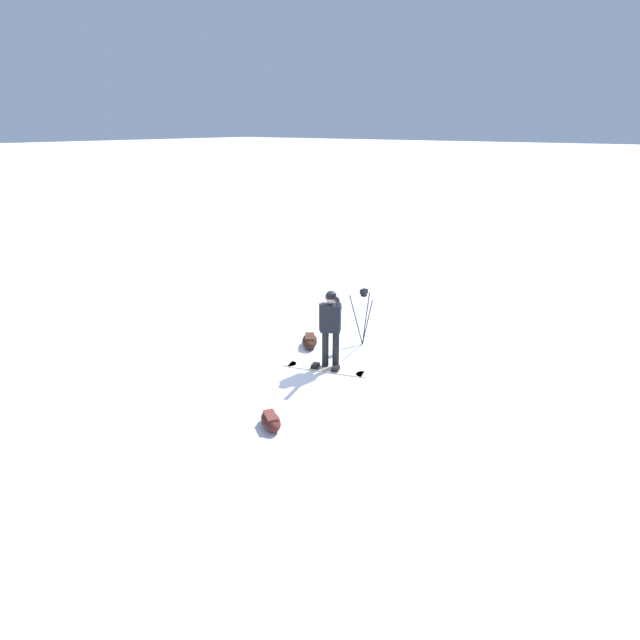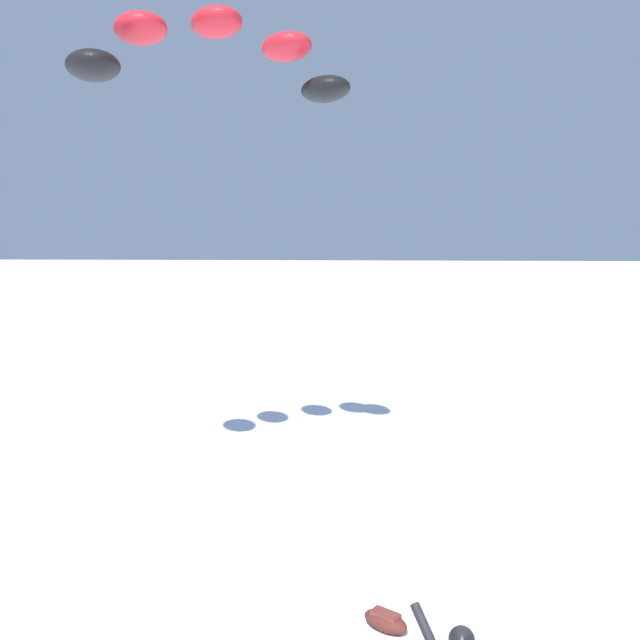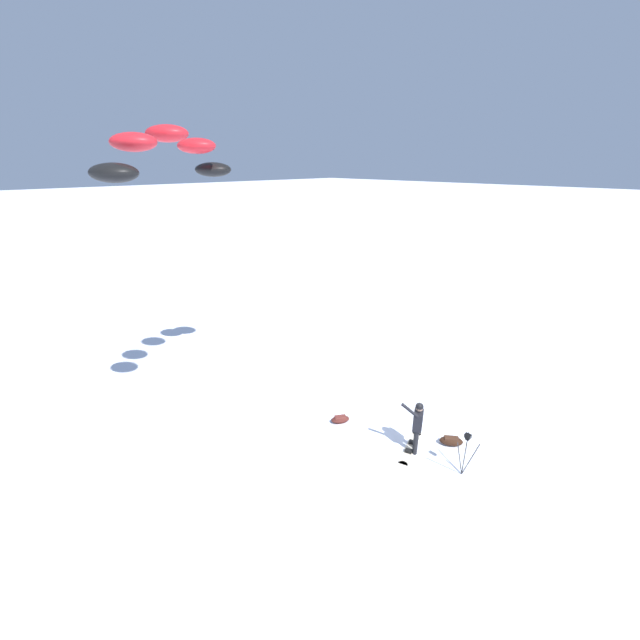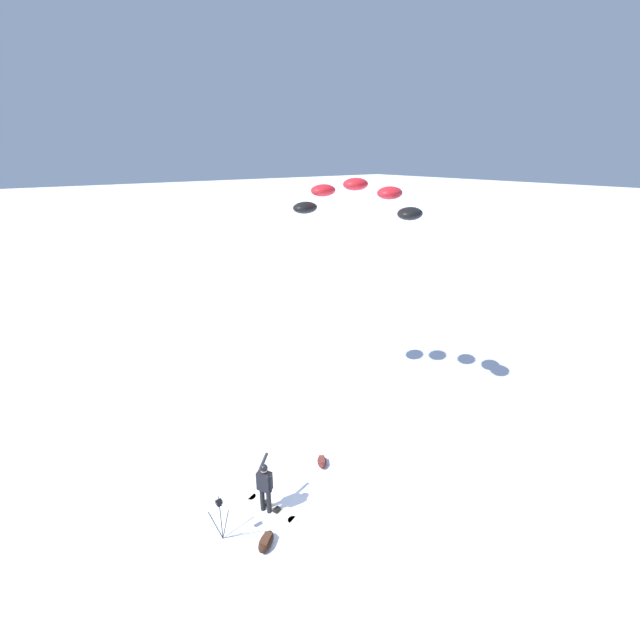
{
  "view_description": "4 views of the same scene",
  "coord_description": "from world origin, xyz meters",
  "px_view_note": "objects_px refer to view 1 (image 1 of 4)",
  "views": [
    {
      "loc": [
        6.29,
        -7.48,
        4.79
      ],
      "look_at": [
        0.51,
        0.17,
        1.23
      ],
      "focal_mm": 29.72,
      "sensor_mm": 36.0,
      "label": 1
    },
    {
      "loc": [
        1.22,
        5.91,
        4.98
      ],
      "look_at": [
        1.84,
        -2.08,
        3.97
      ],
      "focal_mm": 36.09,
      "sensor_mm": 36.0,
      "label": 2
    },
    {
      "loc": [
        9.08,
        5.58,
        8.02
      ],
      "look_at": [
        1.77,
        -1.96,
        3.83
      ],
      "focal_mm": 22.33,
      "sensor_mm": 36.0,
      "label": 3
    },
    {
      "loc": [
        -8.12,
        5.17,
        9.77
      ],
      "look_at": [
        2.17,
        -2.64,
        4.66
      ],
      "focal_mm": 23.8,
      "sensor_mm": 36.0,
      "label": 4
    }
  ],
  "objects_px": {
    "snowboarder": "(331,322)",
    "gear_bag_small": "(310,341)",
    "snowboard": "(325,369)",
    "gear_bag_large": "(271,420)",
    "camera_tripod": "(364,305)"
  },
  "relations": [
    {
      "from": "gear_bag_large",
      "to": "camera_tripod",
      "type": "relative_size",
      "value": 0.51
    },
    {
      "from": "snowboarder",
      "to": "camera_tripod",
      "type": "distance_m",
      "value": 1.45
    },
    {
      "from": "snowboarder",
      "to": "gear_bag_large",
      "type": "height_order",
      "value": "snowboarder"
    },
    {
      "from": "snowboarder",
      "to": "gear_bag_small",
      "type": "distance_m",
      "value": 1.48
    },
    {
      "from": "snowboard",
      "to": "camera_tripod",
      "type": "relative_size",
      "value": 1.35
    },
    {
      "from": "camera_tripod",
      "to": "gear_bag_small",
      "type": "xyz_separation_m",
      "value": [
        -0.9,
        -0.84,
        -0.81
      ]
    },
    {
      "from": "snowboard",
      "to": "gear_bag_large",
      "type": "xyz_separation_m",
      "value": [
        0.59,
        -2.34,
        0.1
      ]
    },
    {
      "from": "gear_bag_large",
      "to": "gear_bag_small",
      "type": "bearing_deg",
      "value": 117.36
    },
    {
      "from": "snowboard",
      "to": "gear_bag_large",
      "type": "height_order",
      "value": "gear_bag_large"
    },
    {
      "from": "snowboarder",
      "to": "gear_bag_small",
      "type": "relative_size",
      "value": 2.23
    },
    {
      "from": "gear_bag_large",
      "to": "gear_bag_small",
      "type": "distance_m",
      "value": 3.49
    },
    {
      "from": "snowboard",
      "to": "snowboarder",
      "type": "bearing_deg",
      "value": 85.37
    },
    {
      "from": "snowboarder",
      "to": "gear_bag_small",
      "type": "bearing_deg",
      "value": 149.31
    },
    {
      "from": "snowboard",
      "to": "gear_bag_large",
      "type": "bearing_deg",
      "value": -75.88
    },
    {
      "from": "snowboarder",
      "to": "camera_tripod",
      "type": "height_order",
      "value": "snowboarder"
    }
  ]
}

